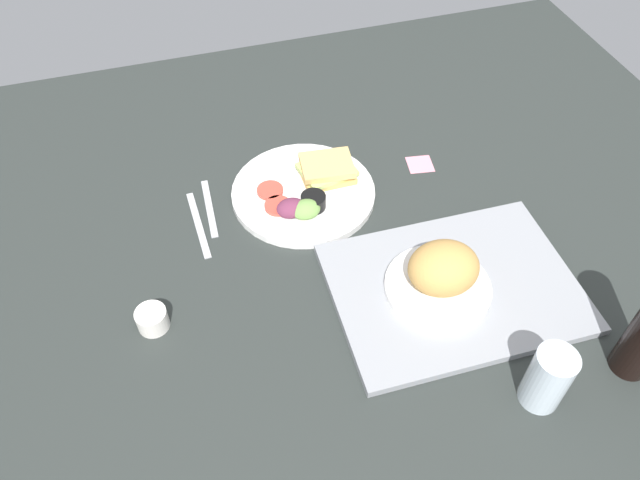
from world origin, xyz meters
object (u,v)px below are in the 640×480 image
bread_plate_near (442,274)px  knife (198,224)px  serving_tray (454,288)px  espresso_cup (152,319)px  plate_with_salad (307,191)px  drinking_glass (548,378)px  fork (209,208)px  sticky_note (420,164)px

bread_plate_near → knife: 50.31cm
serving_tray → espresso_cup: (54.52, -8.41, 1.20)cm
serving_tray → plate_with_salad: 37.47cm
drinking_glass → fork: (43.82, -58.46, -5.88)cm
bread_plate_near → plate_with_salad: bearing=-63.3°
drinking_glass → knife: 72.06cm
bread_plate_near → serving_tray: bearing=176.6°
drinking_glass → knife: drinking_glass is taller
drinking_glass → fork: 73.30cm
plate_with_salad → sticky_note: plate_with_salad is taller
drinking_glass → fork: size_ratio=0.72×
plate_with_salad → fork: size_ratio=1.80×
bread_plate_near → plate_with_salad: bread_plate_near is taller
serving_tray → plate_with_salad: plate_with_salad is taller
fork → sticky_note: size_ratio=3.04×
plate_with_salad → espresso_cup: plate_with_salad is taller
bread_plate_near → espresso_cup: size_ratio=3.49×
serving_tray → drinking_glass: drinking_glass is taller
fork → sticky_note: (-47.88, 0.07, -0.19)cm
bread_plate_near → plate_with_salad: (16.07, -31.95, -4.31)cm
fork → bread_plate_near: bearing=49.4°
serving_tray → fork: bearing=-40.9°
bread_plate_near → fork: 50.60cm
bread_plate_near → drinking_glass: (-7.11, 24.11, 0.19)cm
serving_tray → drinking_glass: (-3.93, 23.92, 5.33)cm
plate_with_salad → knife: size_ratio=1.61×
espresso_cup → sticky_note: espresso_cup is taller
bread_plate_near → knife: (39.71, -30.36, -5.69)cm
bread_plate_near → drinking_glass: bearing=106.4°
plate_with_salad → knife: 23.74cm
serving_tray → fork: (39.89, -34.54, -0.55)cm
serving_tray → bread_plate_near: bread_plate_near is taller
serving_tray → drinking_glass: bearing=99.3°
knife → sticky_note: 51.03cm
drinking_glass → fork: drinking_glass is taller
plate_with_salad → knife: (23.65, 1.60, -1.38)cm
bread_plate_near → drinking_glass: size_ratio=1.59×
espresso_cup → fork: size_ratio=0.33×
drinking_glass → plate_with_salad: bearing=-67.5°
knife → serving_tray: bearing=52.5°
espresso_cup → knife: size_ratio=0.29×
serving_tray → espresso_cup: size_ratio=8.04×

